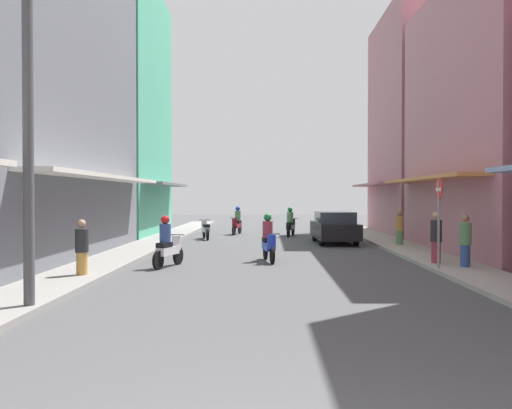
# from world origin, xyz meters

# --- Properties ---
(ground_plane) EXTENTS (86.10, 86.10, 0.00)m
(ground_plane) POSITION_xyz_m (0.00, 15.57, 0.00)
(ground_plane) COLOR #4C4C4F
(sidewalk_left) EXTENTS (1.79, 47.13, 0.12)m
(sidewalk_left) POSITION_xyz_m (-5.35, 15.57, 0.06)
(sidewalk_left) COLOR gray
(sidewalk_left) RESTS_ON ground
(sidewalk_right) EXTENTS (1.79, 47.13, 0.12)m
(sidewalk_right) POSITION_xyz_m (5.35, 15.57, 0.06)
(sidewalk_right) COLOR #ADA89E
(sidewalk_right) RESTS_ON ground
(building_left_mid) EXTENTS (7.05, 12.66, 17.31)m
(building_left_mid) POSITION_xyz_m (-9.23, 14.52, 8.65)
(building_left_mid) COLOR slate
(building_left_mid) RESTS_ON ground
(building_left_far) EXTENTS (7.05, 8.63, 13.53)m
(building_left_far) POSITION_xyz_m (-9.23, 25.57, 6.76)
(building_left_far) COLOR #4CB28C
(building_left_far) RESTS_ON ground
(building_right_far) EXTENTS (7.05, 8.45, 12.30)m
(building_right_far) POSITION_xyz_m (9.23, 26.44, 6.15)
(building_right_far) COLOR #B7727F
(building_right_far) RESTS_ON ground
(motorbike_silver) EXTENTS (0.67, 1.77, 0.96)m
(motorbike_silver) POSITION_xyz_m (-3.31, 23.01, 0.50)
(motorbike_silver) COLOR black
(motorbike_silver) RESTS_ON ground
(motorbike_blue) EXTENTS (0.60, 1.80, 1.58)m
(motorbike_blue) POSITION_xyz_m (-0.19, 14.10, 0.70)
(motorbike_blue) COLOR black
(motorbike_blue) RESTS_ON ground
(motorbike_black) EXTENTS (0.66, 1.78, 1.58)m
(motorbike_black) POSITION_xyz_m (1.04, 24.84, 0.70)
(motorbike_black) COLOR black
(motorbike_black) RESTS_ON ground
(motorbike_white) EXTENTS (0.74, 1.75, 1.58)m
(motorbike_white) POSITION_xyz_m (-3.25, 12.65, 0.70)
(motorbike_white) COLOR black
(motorbike_white) RESTS_ON ground
(motorbike_maroon) EXTENTS (0.63, 1.79, 1.58)m
(motorbike_maroon) POSITION_xyz_m (-1.91, 26.35, 0.70)
(motorbike_maroon) COLOR black
(motorbike_maroon) RESTS_ON ground
(parked_car) EXTENTS (1.89, 4.15, 1.45)m
(parked_car) POSITION_xyz_m (2.85, 20.85, 0.74)
(parked_car) COLOR black
(parked_car) RESTS_ON ground
(pedestrian_crossing) EXTENTS (0.34, 0.34, 1.55)m
(pedestrian_crossing) POSITION_xyz_m (5.36, 19.04, 0.77)
(pedestrian_crossing) COLOR #598C59
(pedestrian_crossing) RESTS_ON ground
(pedestrian_far) EXTENTS (0.34, 0.34, 1.64)m
(pedestrian_far) POSITION_xyz_m (5.48, 12.02, 0.82)
(pedestrian_far) COLOR #334C8C
(pedestrian_far) RESTS_ON ground
(pedestrian_foreground) EXTENTS (0.34, 0.34, 1.68)m
(pedestrian_foreground) POSITION_xyz_m (4.92, 12.88, 0.84)
(pedestrian_foreground) COLOR #99333F
(pedestrian_foreground) RESTS_ON ground
(pedestrian_midway) EXTENTS (0.34, 0.34, 1.55)m
(pedestrian_midway) POSITION_xyz_m (-5.06, 10.30, 0.77)
(pedestrian_midway) COLOR #BF8C3F
(pedestrian_midway) RESTS_ON ground
(utility_pole) EXTENTS (0.20, 1.20, 7.17)m
(utility_pole) POSITION_xyz_m (-4.70, 6.48, 3.66)
(utility_pole) COLOR #4C4C4F
(utility_pole) RESTS_ON ground
(street_sign_no_entry) EXTENTS (0.07, 0.60, 2.65)m
(street_sign_no_entry) POSITION_xyz_m (4.60, 11.69, 1.72)
(street_sign_no_entry) COLOR gray
(street_sign_no_entry) RESTS_ON ground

